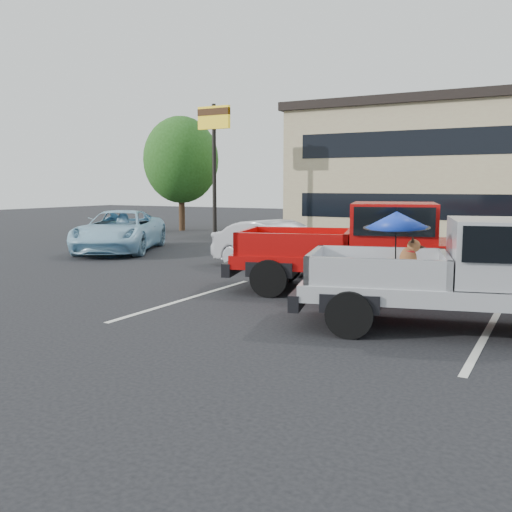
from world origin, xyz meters
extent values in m
plane|color=black|center=(0.00, 0.00, 0.00)|extent=(90.00, 90.00, 0.00)
cube|color=silver|center=(-3.00, 2.00, 0.00)|extent=(0.12, 5.00, 0.01)
cube|color=silver|center=(3.00, 2.00, 0.00)|extent=(0.12, 5.00, 0.01)
cube|color=black|center=(2.00, 17.02, 1.50)|extent=(18.00, 0.08, 1.10)
cube|color=black|center=(2.00, 17.02, 4.20)|extent=(18.00, 0.08, 1.10)
cylinder|color=black|center=(-10.00, 14.00, 3.00)|extent=(0.18, 0.18, 6.00)
cube|color=yellow|center=(-10.00, 14.00, 5.40)|extent=(1.60, 0.18, 1.00)
cube|color=#381E0C|center=(-10.00, 14.00, 5.65)|extent=(1.60, 0.22, 0.30)
cylinder|color=#332114|center=(-14.00, 17.00, 1.21)|extent=(0.32, 0.32, 2.42)
ellipsoid|color=#214D16|center=(-14.00, 17.00, 3.74)|extent=(3.96, 3.96, 4.55)
cylinder|color=black|center=(1.09, 0.64, 0.38)|extent=(0.81, 0.46, 0.76)
cylinder|color=black|center=(0.62, 2.42, 0.38)|extent=(0.81, 0.46, 0.76)
cube|color=silver|center=(2.65, 2.00, 0.67)|extent=(5.70, 3.22, 0.28)
cube|color=black|center=(-0.01, 1.30, 0.50)|extent=(0.67, 1.94, 0.28)
cube|color=silver|center=(3.18, 2.14, 1.35)|extent=(2.06, 2.20, 1.05)
cube|color=black|center=(3.18, 2.14, 1.55)|extent=(1.94, 2.26, 0.55)
cube|color=black|center=(1.24, 1.63, 0.73)|extent=(2.69, 2.36, 0.10)
cube|color=silver|center=(1.02, 2.47, 1.03)|extent=(2.25, 0.68, 0.50)
cube|color=silver|center=(1.46, 0.79, 1.03)|extent=(2.25, 0.68, 0.50)
cube|color=silver|center=(0.18, 1.35, 1.03)|extent=(0.56, 1.81, 0.50)
cube|color=silver|center=(2.31, 1.91, 1.03)|extent=(0.56, 1.81, 0.50)
ellipsoid|color=brown|center=(1.48, 2.08, 0.94)|extent=(0.56, 0.50, 0.31)
cylinder|color=brown|center=(1.75, 2.07, 0.90)|extent=(0.07, 0.07, 0.24)
cylinder|color=brown|center=(1.71, 2.22, 0.90)|extent=(0.07, 0.07, 0.24)
ellipsoid|color=brown|center=(1.64, 2.12, 1.13)|extent=(0.36, 0.33, 0.42)
cylinder|color=red|center=(1.66, 2.12, 1.27)|extent=(0.21, 0.21, 0.04)
sphere|color=brown|center=(1.73, 2.14, 1.37)|extent=(0.23, 0.23, 0.23)
cone|color=black|center=(1.85, 2.17, 1.35)|extent=(0.18, 0.14, 0.11)
cone|color=black|center=(1.72, 2.08, 1.49)|extent=(0.08, 0.08, 0.12)
cone|color=black|center=(1.69, 2.19, 1.49)|extent=(0.08, 0.08, 0.12)
cylinder|color=brown|center=(1.31, 2.03, 0.84)|extent=(0.28, 0.05, 0.10)
cylinder|color=black|center=(1.56, 1.57, 1.31)|extent=(0.02, 0.10, 1.05)
cone|color=#1433B6|center=(1.56, 1.57, 1.85)|extent=(1.10, 1.12, 0.36)
cylinder|color=black|center=(1.56, 1.57, 2.01)|extent=(0.02, 0.02, 0.10)
cylinder|color=black|center=(1.56, 1.57, 1.72)|extent=(1.10, 1.10, 0.09)
cylinder|color=black|center=(-1.56, 3.01, 0.41)|extent=(0.88, 0.51, 0.82)
cylinder|color=black|center=(-2.09, 4.93, 0.41)|extent=(0.88, 0.51, 0.82)
cylinder|color=black|center=(2.21, 4.04, 0.41)|extent=(0.88, 0.51, 0.82)
cylinder|color=black|center=(1.68, 5.96, 0.41)|extent=(0.88, 0.51, 0.82)
cube|color=#AE0A09|center=(0.11, 4.50, 0.73)|extent=(6.19, 3.55, 0.30)
cube|color=#AE0A09|center=(2.20, 5.07, 0.95)|extent=(2.12, 2.44, 0.50)
cube|color=black|center=(2.99, 5.28, 0.54)|extent=(0.77, 2.11, 0.33)
cube|color=black|center=(-2.77, 3.72, 0.54)|extent=(0.75, 2.10, 0.30)
cube|color=#AE0A09|center=(0.69, 4.66, 1.46)|extent=(2.25, 2.40, 1.14)
cube|color=black|center=(0.69, 4.66, 1.68)|extent=(2.12, 2.46, 0.60)
cube|color=black|center=(-1.41, 4.09, 0.79)|extent=(2.93, 2.58, 0.11)
cube|color=#AE0A09|center=(-1.65, 5.00, 1.12)|extent=(2.44, 0.76, 0.54)
cube|color=#AE0A09|center=(-1.16, 3.18, 1.12)|extent=(2.44, 0.76, 0.54)
cube|color=#AE0A09|center=(-2.56, 3.77, 1.12)|extent=(0.63, 1.95, 0.54)
cube|color=#AE0A09|center=(-0.25, 4.40, 1.12)|extent=(0.63, 1.95, 0.54)
imported|color=#A7A8AE|center=(-3.14, 6.70, 0.70)|extent=(4.49, 2.53, 1.40)
imported|color=#9ACCE6|center=(-10.30, 8.02, 0.75)|extent=(4.62, 5.92, 1.50)
camera|label=1|loc=(4.03, -7.88, 2.43)|focal=40.00mm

